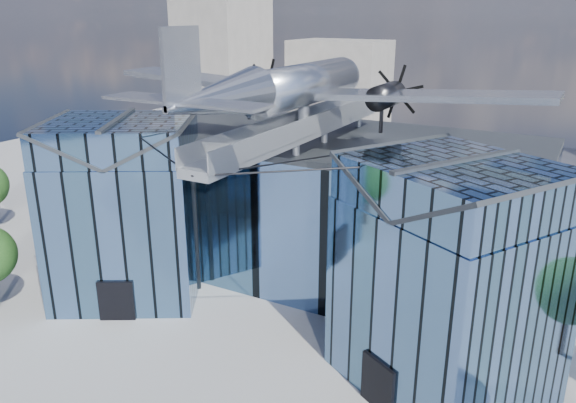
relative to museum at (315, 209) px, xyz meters
The scene contains 3 objects.
ground_plane 8.03m from the museum, 90.00° to the right, with size 120.00×120.00×0.00m, color gray.
museum is the anchor object (origin of this frame).
bg_towers 44.92m from the museum, 88.14° to the left, with size 77.00×24.50×26.00m.
Camera 1 is at (15.55, -26.28, 18.18)m, focal length 35.00 mm.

